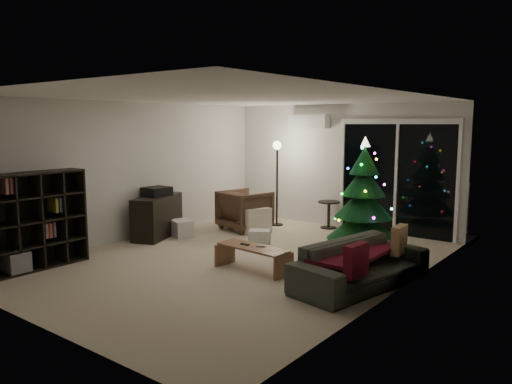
% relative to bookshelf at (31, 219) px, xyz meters
% --- Properties ---
extents(room, '(6.50, 7.51, 2.60)m').
position_rel_bookshelf_xyz_m(room, '(2.71, 3.61, 0.30)').
color(room, beige).
rests_on(room, ground).
extents(bookshelf, '(0.74, 1.47, 1.42)m').
position_rel_bookshelf_xyz_m(bookshelf, '(0.00, 0.00, 0.00)').
color(bookshelf, black).
rests_on(bookshelf, floor).
extents(media_cabinet, '(0.90, 1.33, 0.78)m').
position_rel_bookshelf_xyz_m(media_cabinet, '(0.00, 2.44, -0.32)').
color(media_cabinet, black).
rests_on(media_cabinet, floor).
extents(stereo, '(0.39, 0.47, 0.17)m').
position_rel_bookshelf_xyz_m(stereo, '(0.00, 2.44, 0.15)').
color(stereo, black).
rests_on(stereo, media_cabinet).
extents(armchair, '(1.02, 1.03, 0.80)m').
position_rel_bookshelf_xyz_m(armchair, '(0.90, 3.93, -0.31)').
color(armchair, '#4A3325').
rests_on(armchair, floor).
extents(ottoman, '(0.69, 0.69, 0.49)m').
position_rel_bookshelf_xyz_m(ottoman, '(1.17, 3.84, -0.47)').
color(ottoman, silver).
rests_on(ottoman, floor).
extents(cardboard_box_a, '(0.52, 0.46, 0.31)m').
position_rel_bookshelf_xyz_m(cardboard_box_a, '(0.35, 2.72, -0.56)').
color(cardboard_box_a, silver).
rests_on(cardboard_box_a, floor).
extents(cardboard_box_b, '(0.45, 0.41, 0.25)m').
position_rel_bookshelf_xyz_m(cardboard_box_b, '(1.87, 3.14, -0.59)').
color(cardboard_box_b, silver).
rests_on(cardboard_box_b, floor).
extents(side_table, '(0.54, 0.54, 0.55)m').
position_rel_bookshelf_xyz_m(side_table, '(2.15, 5.09, -0.44)').
color(side_table, black).
rests_on(side_table, floor).
extents(floor_lamp, '(0.27, 0.27, 1.69)m').
position_rel_bookshelf_xyz_m(floor_lamp, '(1.15, 4.68, 0.14)').
color(floor_lamp, black).
rests_on(floor_lamp, floor).
extents(sofa, '(1.17, 2.15, 0.59)m').
position_rel_bookshelf_xyz_m(sofa, '(4.30, 2.12, -0.41)').
color(sofa, '#31352D').
rests_on(sofa, floor).
extents(sofa_throw, '(0.63, 1.46, 0.05)m').
position_rel_bookshelf_xyz_m(sofa_throw, '(4.20, 2.12, -0.28)').
color(sofa_throw, maroon).
rests_on(sofa_throw, sofa).
extents(cushion_a, '(0.15, 0.40, 0.39)m').
position_rel_bookshelf_xyz_m(cushion_a, '(4.55, 2.77, -0.18)').
color(cushion_a, tan).
rests_on(cushion_a, sofa).
extents(cushion_b, '(0.14, 0.40, 0.39)m').
position_rel_bookshelf_xyz_m(cushion_b, '(4.55, 1.47, -0.18)').
color(cushion_b, maroon).
rests_on(cushion_b, sofa).
extents(coffee_table, '(1.17, 0.50, 0.36)m').
position_rel_bookshelf_xyz_m(coffee_table, '(2.76, 1.81, -0.53)').
color(coffee_table, brown).
rests_on(coffee_table, floor).
extents(remote_a, '(0.14, 0.04, 0.02)m').
position_rel_bookshelf_xyz_m(remote_a, '(2.61, 1.81, -0.34)').
color(remote_a, black).
rests_on(remote_a, coffee_table).
extents(remote_b, '(0.14, 0.08, 0.02)m').
position_rel_bookshelf_xyz_m(remote_b, '(2.86, 1.86, -0.34)').
color(remote_b, slate).
rests_on(remote_b, coffee_table).
extents(christmas_tree, '(1.50, 1.50, 1.90)m').
position_rel_bookshelf_xyz_m(christmas_tree, '(3.53, 3.78, 0.24)').
color(christmas_tree, '#0E3D1E').
rests_on(christmas_tree, floor).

